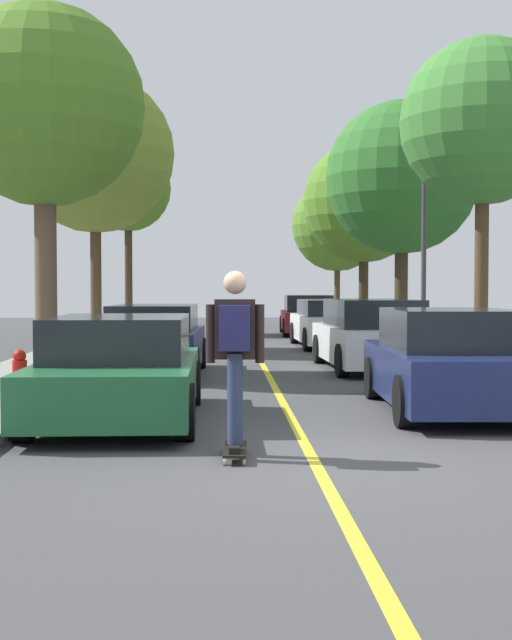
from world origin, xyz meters
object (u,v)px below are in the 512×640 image
street_tree_left_near (95,154)px  skateboard (235,449)px  parked_car_left_near (154,341)px  parked_car_right_far (330,324)px  street_tree_left_nearest (44,107)px  skateboarder (235,347)px  parked_car_right_near (372,335)px  parked_car_right_farthest (308,315)px  parked_car_right_nearest (449,362)px  street_tree_right_nearest (483,123)px  fire_hydrant (20,375)px  streetlamp (424,232)px  street_tree_left_far (128,189)px  parked_car_left_nearest (120,370)px  street_tree_right_far (364,202)px  street_tree_right_farthest (337,226)px  street_tree_right_near (402,178)px

street_tree_left_near → skateboard: size_ratio=8.56×
parked_car_left_near → parked_car_right_far: 8.80m
street_tree_left_nearest → skateboarder: street_tree_left_nearest is taller
parked_car_right_near → skateboard: parked_car_right_near is taller
parked_car_right_farthest → parked_car_right_nearest: bearing=-90.0°
parked_car_right_near → street_tree_right_nearest: size_ratio=0.69×
parked_car_left_near → skateboarder: (1.43, -8.10, 0.44)m
parked_car_right_nearest → fire_hydrant: size_ratio=5.94×
street_tree_right_nearest → streetlamp: (-0.33, 3.49, -1.94)m
street_tree_left_nearest → parked_car_right_nearest: bearing=-37.8°
street_tree_left_far → parked_car_left_nearest: bearing=-84.1°
parked_car_left_nearest → street_tree_right_far: 21.37m
skateboard → parked_car_right_far: bearing=79.3°
streetlamp → skateboard: streetlamp is taller
fire_hydrant → streetlamp: size_ratio=0.14×
parked_car_right_far → street_tree_right_nearest: street_tree_right_nearest is taller
street_tree_left_far → street_tree_right_nearest: 16.60m
parked_car_left_near → parked_car_right_near: (4.41, 0.93, 0.04)m
parked_car_right_near → street_tree_left_near: 9.68m
street_tree_left_nearest → skateboarder: (3.51, -8.10, -4.03)m
street_tree_right_far → street_tree_right_farthest: (-0.00, 7.07, -0.35)m
skateboarder → parked_car_right_nearest: bearing=46.0°
street_tree_right_nearest → street_tree_right_near: 7.56m
parked_car_left_nearest → street_tree_left_far: (-2.08, 20.10, 4.60)m
street_tree_right_nearest → skateboarder: size_ratio=3.69×
parked_car_left_nearest → parked_car_right_near: size_ratio=0.96×
parked_car_left_near → street_tree_left_far: bearing=98.1°
street_tree_left_far → street_tree_right_farthest: 11.03m
parked_car_left_nearest → parked_car_right_farthest: size_ratio=0.96×
street_tree_right_nearest → street_tree_right_near: bearing=90.0°
parked_car_right_nearest → street_tree_right_far: size_ratio=0.60×
street_tree_left_near → skateboard: street_tree_left_near is taller
street_tree_right_near → parked_car_right_farthest: bearing=108.8°
parked_car_right_far → street_tree_left_nearest: bearing=-130.4°
street_tree_left_far → street_tree_left_nearest: bearing=-90.0°
parked_car_left_nearest → skateboarder: skateboarder is taller
parked_car_left_near → streetlamp: streetlamp is taller
street_tree_right_near → streetlamp: size_ratio=1.39×
street_tree_left_far → street_tree_right_near: bearing=-37.9°
parked_car_right_near → street_tree_right_farthest: street_tree_right_farthest is taller
parked_car_right_far → street_tree_right_nearest: 8.76m
parked_car_right_nearest → parked_car_right_far: (-0.00, 12.64, -0.01)m
street_tree_left_nearest → skateboard: bearing=-66.5°
parked_car_left_near → parked_car_right_farthest: (4.41, 13.93, 0.02)m
street_tree_left_near → street_tree_right_nearest: street_tree_left_near is taller
fire_hydrant → skateboarder: skateboarder is taller
street_tree_right_far → parked_car_left_near: bearing=-114.3°
street_tree_right_nearest → parked_car_left_near: bearing=-177.6°
parked_car_right_farthest → street_tree_right_far: (2.08, 0.40, 4.12)m
street_tree_left_nearest → street_tree_left_far: (0.00, 14.49, 0.12)m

